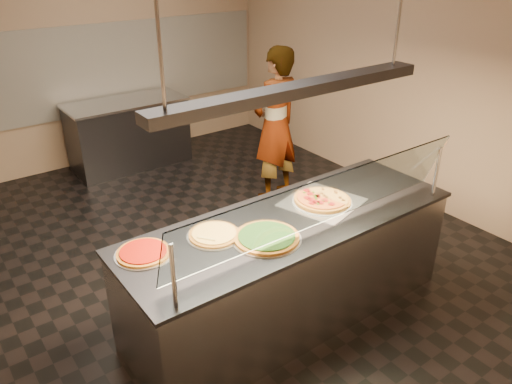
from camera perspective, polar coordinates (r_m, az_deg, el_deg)
ground at (r=5.33m, az=-3.96°, el=-5.98°), size 5.00×6.00×0.02m
wall_back at (r=7.36m, az=-17.57°, el=14.81°), size 5.00×0.02×3.00m
wall_right at (r=6.34m, az=15.58°, el=13.32°), size 0.02×6.00×3.00m
tile_band at (r=7.37m, az=-17.27°, el=13.27°), size 4.90×0.02×1.20m
serving_counter at (r=4.15m, az=3.91°, el=-8.63°), size 2.79×0.94×0.93m
sneeze_guard at (r=3.54m, az=7.84°, el=-1.09°), size 2.55×0.18×0.54m
perforated_tray at (r=4.17m, az=7.50°, el=-1.06°), size 0.70×0.70×0.01m
half_pizza_pepperoni at (r=4.09m, az=6.38°, el=-1.15°), size 0.36×0.51×0.05m
half_pizza_sausage at (r=4.23m, az=8.64°, el=-0.39°), size 0.36×0.51×0.04m
pizza_spinach at (r=3.63m, az=1.20°, el=-5.18°), size 0.51×0.51×0.03m
pizza_cheese at (r=3.68m, az=-4.85°, el=-4.79°), size 0.40×0.40×0.03m
pizza_tomato at (r=3.55m, az=-12.77°, el=-6.77°), size 0.40×0.40×0.03m
pizza_spatula at (r=3.62m, az=-4.87°, el=-5.13°), size 0.28×0.18×0.02m
prep_table at (r=7.25m, az=-14.33°, el=6.51°), size 1.61×0.74×0.93m
worker at (r=5.93m, az=2.22°, el=7.59°), size 0.74×0.55×1.85m
heat_lamp_housing at (r=3.51m, az=4.66°, el=11.55°), size 2.30×0.18×0.08m
lamp_rod_left at (r=2.86m, az=-11.21°, el=18.86°), size 0.02×0.02×1.01m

